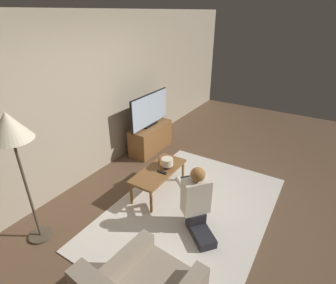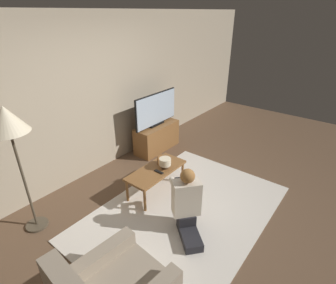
{
  "view_description": "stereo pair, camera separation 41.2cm",
  "coord_description": "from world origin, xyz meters",
  "px_view_note": "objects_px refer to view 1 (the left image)",
  "views": [
    {
      "loc": [
        -2.65,
        -1.27,
        2.56
      ],
      "look_at": [
        0.49,
        0.68,
        0.71
      ],
      "focal_mm": 28.0,
      "sensor_mm": 36.0,
      "label": 1
    },
    {
      "loc": [
        -2.41,
        -1.6,
        2.56
      ],
      "look_at": [
        0.49,
        0.68,
        0.71
      ],
      "focal_mm": 28.0,
      "sensor_mm": 36.0,
      "label": 2
    }
  ],
  "objects_px": {
    "coffee_table": "(159,172)",
    "person_kneeling": "(197,201)",
    "tv": "(150,110)",
    "floor_lamp": "(10,133)",
    "table_lamp": "(167,162)"
  },
  "relations": [
    {
      "from": "coffee_table",
      "to": "person_kneeling",
      "type": "relative_size",
      "value": 1.1
    },
    {
      "from": "tv",
      "to": "floor_lamp",
      "type": "bearing_deg",
      "value": -176.65
    },
    {
      "from": "floor_lamp",
      "to": "table_lamp",
      "type": "height_order",
      "value": "floor_lamp"
    },
    {
      "from": "coffee_table",
      "to": "person_kneeling",
      "type": "bearing_deg",
      "value": -114.81
    },
    {
      "from": "coffee_table",
      "to": "floor_lamp",
      "type": "distance_m",
      "value": 2.04
    },
    {
      "from": "floor_lamp",
      "to": "table_lamp",
      "type": "distance_m",
      "value": 2.09
    },
    {
      "from": "person_kneeling",
      "to": "floor_lamp",
      "type": "bearing_deg",
      "value": -13.49
    },
    {
      "from": "coffee_table",
      "to": "person_kneeling",
      "type": "height_order",
      "value": "person_kneeling"
    },
    {
      "from": "floor_lamp",
      "to": "tv",
      "type": "bearing_deg",
      "value": 3.35
    },
    {
      "from": "tv",
      "to": "table_lamp",
      "type": "distance_m",
      "value": 1.45
    },
    {
      "from": "person_kneeling",
      "to": "table_lamp",
      "type": "xyz_separation_m",
      "value": [
        0.49,
        0.74,
        0.07
      ]
    },
    {
      "from": "tv",
      "to": "table_lamp",
      "type": "height_order",
      "value": "tv"
    },
    {
      "from": "tv",
      "to": "floor_lamp",
      "type": "relative_size",
      "value": 0.67
    },
    {
      "from": "tv",
      "to": "coffee_table",
      "type": "height_order",
      "value": "tv"
    },
    {
      "from": "tv",
      "to": "floor_lamp",
      "type": "height_order",
      "value": "floor_lamp"
    }
  ]
}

